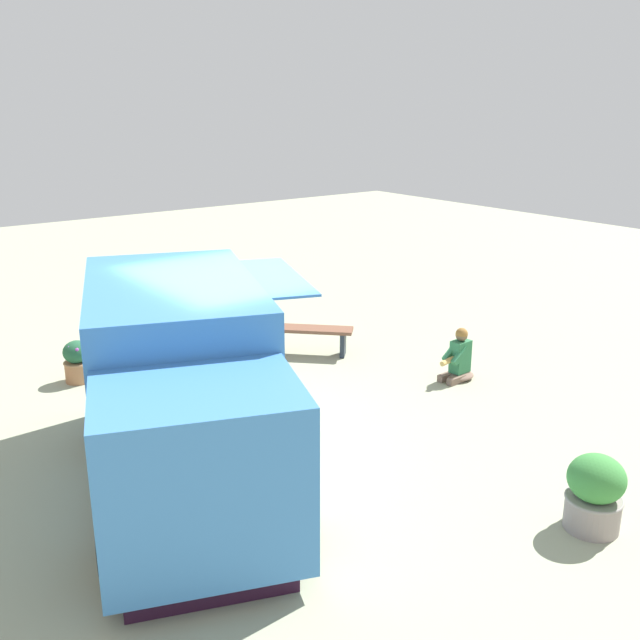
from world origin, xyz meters
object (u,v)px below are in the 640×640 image
planter_flowering_far (215,323)px  plaza_bench (307,334)px  person_customer (459,360)px  planter_flowering_near (595,492)px  planter_flowering_side (78,361)px  food_truck (182,394)px

planter_flowering_far → plaza_bench: bearing=-142.6°
person_customer → planter_flowering_near: person_customer is taller
planter_flowering_near → plaza_bench: (6.36, -0.82, -0.06)m
planter_flowering_near → planter_flowering_side: 8.09m
planter_flowering_far → planter_flowering_side: bearing=95.3°
food_truck → plaza_bench: size_ratio=3.59×
person_customer → planter_flowering_near: bearing=151.4°
food_truck → person_customer: bearing=-87.3°
planter_flowering_far → planter_flowering_side: size_ratio=1.14×
planter_flowering_near → planter_flowering_side: (7.53, 2.96, -0.08)m
planter_flowering_near → plaza_bench: 6.41m
person_customer → planter_flowering_far: bearing=30.8°
food_truck → plaza_bench: food_truck is taller
person_customer → planter_flowering_near: size_ratio=1.03×
person_customer → plaza_bench: bearing=26.6°
planter_flowering_near → planter_flowering_side: planter_flowering_near is taller
planter_flowering_near → person_customer: bearing=-28.6°
planter_flowering_side → planter_flowering_far: bearing=-84.7°
food_truck → planter_flowering_side: size_ratio=7.53×
planter_flowering_near → planter_flowering_far: bearing=2.0°
planter_flowering_far → plaza_bench: planter_flowering_far is taller
food_truck → planter_flowering_far: bearing=-33.1°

